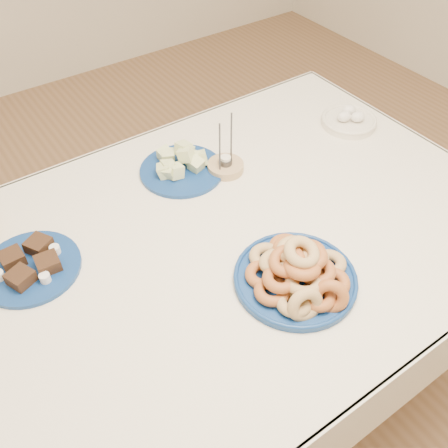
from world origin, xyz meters
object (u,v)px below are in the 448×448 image
at_px(donut_platter, 298,273).
at_px(candle_holder, 226,166).
at_px(melon_plate, 181,165).
at_px(egg_bowl, 349,120).
at_px(brownie_plate, 30,265).
at_px(dining_table, 214,266).

bearing_deg(donut_platter, candle_holder, 76.39).
height_order(donut_platter, candle_holder, candle_holder).
bearing_deg(melon_plate, donut_platter, -89.87).
distance_m(melon_plate, candle_holder, 0.14).
bearing_deg(melon_plate, egg_bowl, -10.55).
bearing_deg(brownie_plate, candle_holder, 4.36).
distance_m(donut_platter, melon_plate, 0.54).
distance_m(dining_table, candle_holder, 0.33).
distance_m(donut_platter, egg_bowl, 0.74).
height_order(dining_table, egg_bowl, egg_bowl).
height_order(melon_plate, egg_bowl, melon_plate).
xyz_separation_m(donut_platter, candle_holder, (0.11, 0.47, -0.02)).
distance_m(dining_table, donut_platter, 0.29).
height_order(dining_table, candle_holder, candle_holder).
relative_size(dining_table, donut_platter, 4.27).
height_order(dining_table, melon_plate, melon_plate).
xyz_separation_m(melon_plate, brownie_plate, (-0.52, -0.12, -0.01)).
relative_size(donut_platter, candle_holder, 2.12).
relative_size(melon_plate, egg_bowl, 1.37).
relative_size(brownie_plate, candle_holder, 1.62).
bearing_deg(candle_holder, egg_bowl, -4.32).
bearing_deg(dining_table, candle_holder, 48.81).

